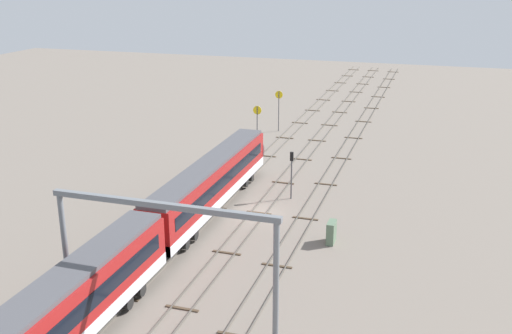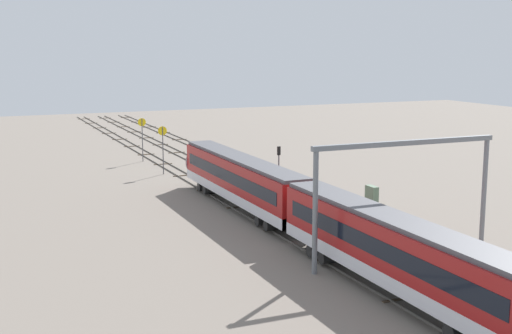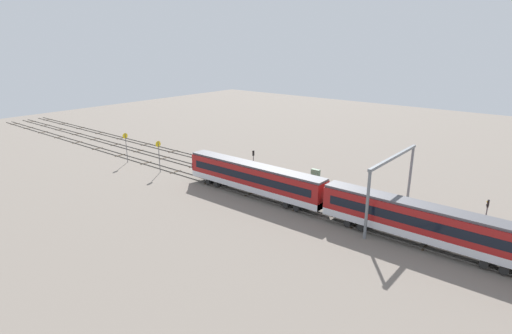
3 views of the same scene
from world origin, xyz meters
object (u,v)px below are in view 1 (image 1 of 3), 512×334
overhead_gantry (163,239)px  speed_sign_mid_trackside (257,121)px  signal_light_trackside_approach (292,168)px  speed_sign_far_trackside (279,105)px  relay_cabinet (331,232)px

overhead_gantry → speed_sign_mid_trackside: bearing=9.3°
overhead_gantry → signal_light_trackside_approach: bearing=-4.2°
overhead_gantry → speed_sign_far_trackside: (49.46, 6.43, -2.44)m
overhead_gantry → relay_cabinet: bearing=-25.6°
speed_sign_far_trackside → signal_light_trackside_approach: size_ratio=1.18×
overhead_gantry → speed_sign_mid_trackside: size_ratio=2.56×
signal_light_trackside_approach → relay_cabinet: signal_light_trackside_approach is taller
speed_sign_far_trackside → signal_light_trackside_approach: 26.26m
speed_sign_mid_trackside → speed_sign_far_trackside: 10.05m
speed_sign_far_trackside → signal_light_trackside_approach: (-24.93, -8.21, -0.67)m
speed_sign_mid_trackside → signal_light_trackside_approach: size_ratio=1.18×
overhead_gantry → speed_sign_far_trackside: overhead_gantry is taller
speed_sign_far_trackside → signal_light_trackside_approach: bearing=-161.8°
speed_sign_far_trackside → relay_cabinet: bearing=-157.6°
speed_sign_far_trackside → relay_cabinet: (-33.78, -13.92, -2.89)m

